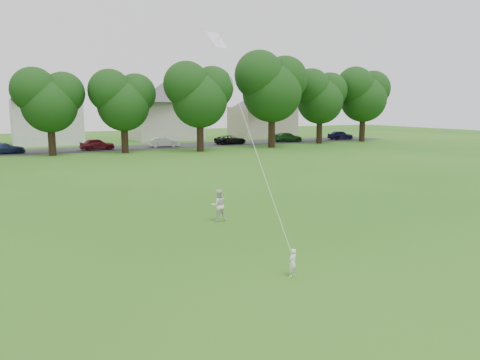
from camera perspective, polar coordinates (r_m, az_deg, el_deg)
ground at (r=14.99m, az=-2.08°, el=-10.27°), size 160.00×160.00×0.00m
street at (r=55.32m, az=-21.36°, el=3.34°), size 90.00×7.00×0.01m
toddler at (r=13.97m, az=6.44°, el=-9.98°), size 0.35×0.28×0.84m
older_boy at (r=20.24m, az=-2.66°, el=-3.10°), size 0.72×0.58×1.39m
kite at (r=17.04m, az=0.92°, el=6.45°), size 1.26×4.51×10.90m
tree_row at (r=49.37m, az=-17.89°, el=10.78°), size 83.10×9.08×11.55m
parked_cars at (r=54.95m, az=-16.70°, el=4.19°), size 73.24×2.46×1.29m
house_row at (r=65.13m, az=-21.87°, el=8.32°), size 76.86×13.44×10.41m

